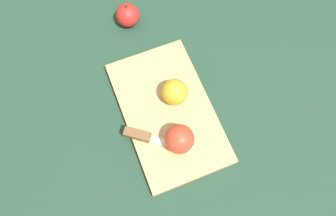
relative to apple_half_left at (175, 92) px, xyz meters
name	(u,v)px	position (x,y,z in m)	size (l,w,h in m)	color
ground_plane	(168,114)	(0.03, -0.03, -0.06)	(4.00, 4.00, 0.00)	#1E3828
cutting_board	(168,112)	(0.03, -0.03, -0.05)	(0.38, 0.23, 0.02)	tan
apple_half_left	(175,92)	(0.00, 0.00, 0.00)	(0.07, 0.07, 0.07)	gold
apple_half_right	(180,139)	(0.12, -0.04, 0.00)	(0.07, 0.07, 0.07)	red
knife	(142,136)	(0.07, -0.12, -0.02)	(0.12, 0.15, 0.02)	silver
apple_whole	(128,15)	(-0.28, -0.02, -0.02)	(0.07, 0.07, 0.08)	red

